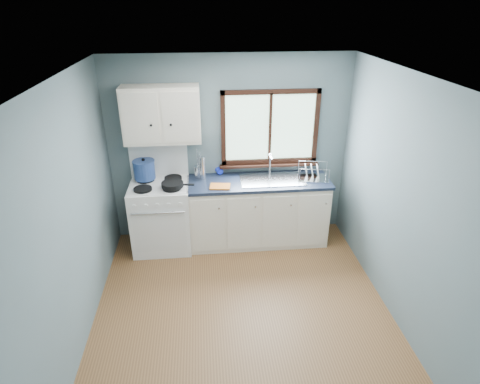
{
  "coord_description": "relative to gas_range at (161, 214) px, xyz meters",
  "views": [
    {
      "loc": [
        -0.36,
        -3.29,
        3.1
      ],
      "look_at": [
        0.05,
        0.9,
        1.05
      ],
      "focal_mm": 30.0,
      "sensor_mm": 36.0,
      "label": 1
    }
  ],
  "objects": [
    {
      "name": "utensil_crock",
      "position": [
        0.52,
        0.2,
        0.51
      ],
      "size": [
        0.15,
        0.15,
        0.4
      ],
      "rotation": [
        0.0,
        0.0,
        -0.18
      ],
      "color": "silver",
      "rests_on": "countertop"
    },
    {
      "name": "skillet",
      "position": [
        0.19,
        -0.15,
        0.49
      ],
      "size": [
        0.43,
        0.31,
        0.06
      ],
      "rotation": [
        0.0,
        0.0,
        -0.13
      ],
      "color": "black",
      "rests_on": "gas_range"
    },
    {
      "name": "dish_towel",
      "position": [
        0.79,
        -0.14,
        0.44
      ],
      "size": [
        0.28,
        0.21,
        0.02
      ],
      "primitive_type": "cube",
      "rotation": [
        0.0,
        0.0,
        -0.12
      ],
      "color": "orange",
      "rests_on": "countertop"
    },
    {
      "name": "soap_bottle",
      "position": [
        0.82,
        0.24,
        0.54
      ],
      "size": [
        0.11,
        0.11,
        0.23
      ],
      "primitive_type": "imported",
      "rotation": [
        0.0,
        0.0,
        0.34
      ],
      "color": "#162BD3",
      "rests_on": "countertop"
    },
    {
      "name": "thermos",
      "position": [
        0.57,
        0.13,
        0.59
      ],
      "size": [
        0.08,
        0.08,
        0.32
      ],
      "primitive_type": "cylinder",
      "rotation": [
        0.0,
        0.0,
        0.1
      ],
      "color": "silver",
      "rests_on": "countertop"
    },
    {
      "name": "wall_back",
      "position": [
        0.95,
        0.34,
        0.76
      ],
      "size": [
        3.2,
        0.02,
        2.5
      ],
      "primitive_type": "cube",
      "color": "slate",
      "rests_on": "ground"
    },
    {
      "name": "base_cabinets",
      "position": [
        1.31,
        0.02,
        -0.08
      ],
      "size": [
        1.85,
        0.6,
        0.88
      ],
      "color": "#F1E5CE",
      "rests_on": "floor"
    },
    {
      "name": "stockpot",
      "position": [
        -0.18,
        0.15,
        0.59
      ],
      "size": [
        0.29,
        0.29,
        0.28
      ],
      "rotation": [
        0.0,
        0.0,
        -0.0
      ],
      "color": "navy",
      "rests_on": "gas_range"
    },
    {
      "name": "window",
      "position": [
        1.48,
        0.3,
        0.98
      ],
      "size": [
        1.36,
        0.1,
        1.03
      ],
      "color": "#9EC6A8",
      "rests_on": "wall_back"
    },
    {
      "name": "floor",
      "position": [
        0.95,
        -1.47,
        -0.5
      ],
      "size": [
        3.2,
        3.6,
        0.02
      ],
      "primitive_type": "cube",
      "color": "brown",
      "rests_on": "ground"
    },
    {
      "name": "wall_right",
      "position": [
        2.56,
        -1.47,
        0.76
      ],
      "size": [
        0.02,
        3.6,
        2.5
      ],
      "primitive_type": "cube",
      "color": "slate",
      "rests_on": "ground"
    },
    {
      "name": "dish_rack",
      "position": [
        2.03,
        0.01,
        0.48
      ],
      "size": [
        0.45,
        0.37,
        0.21
      ],
      "rotation": [
        0.0,
        0.0,
        -0.18
      ],
      "color": "silver",
      "rests_on": "countertop"
    },
    {
      "name": "sink",
      "position": [
        1.49,
        0.02,
        0.37
      ],
      "size": [
        0.84,
        0.46,
        0.44
      ],
      "color": "silver",
      "rests_on": "countertop"
    },
    {
      "name": "wall_left",
      "position": [
        -0.66,
        -1.47,
        0.76
      ],
      "size": [
        0.02,
        3.6,
        2.5
      ],
      "primitive_type": "cube",
      "color": "slate",
      "rests_on": "ground"
    },
    {
      "name": "wall_front",
      "position": [
        0.95,
        -3.28,
        0.76
      ],
      "size": [
        3.2,
        0.02,
        2.5
      ],
      "primitive_type": "cube",
      "color": "slate",
      "rests_on": "ground"
    },
    {
      "name": "countertop",
      "position": [
        1.31,
        0.02,
        0.41
      ],
      "size": [
        1.89,
        0.64,
        0.04
      ],
      "primitive_type": "cube",
      "color": "black",
      "rests_on": "base_cabinets"
    },
    {
      "name": "gas_range",
      "position": [
        0.0,
        0.0,
        0.0
      ],
      "size": [
        0.76,
        0.69,
        1.36
      ],
      "color": "white",
      "rests_on": "floor"
    },
    {
      "name": "ceiling",
      "position": [
        0.95,
        -1.47,
        2.02
      ],
      "size": [
        3.2,
        3.6,
        0.02
      ],
      "primitive_type": "cube",
      "color": "white",
      "rests_on": "wall_back"
    },
    {
      "name": "upper_cabinets",
      "position": [
        0.1,
        0.15,
        1.31
      ],
      "size": [
        0.95,
        0.35,
        0.7
      ],
      "color": "#F1E5CE",
      "rests_on": "wall_back"
    }
  ]
}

